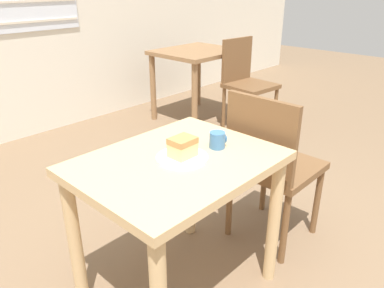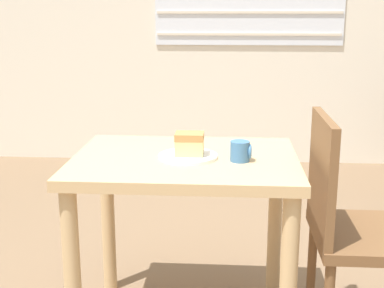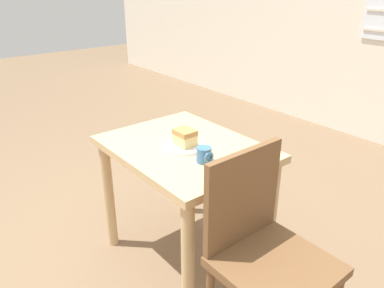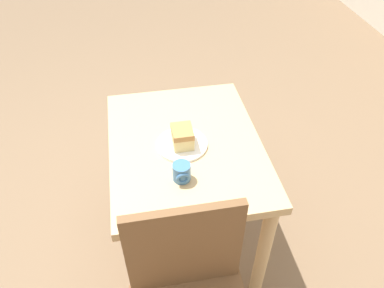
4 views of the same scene
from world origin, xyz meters
TOP-DOWN VIEW (x-y plane):
  - dining_table_near at (-0.05, 0.51)m, footprint 0.84×0.66m
  - chair_near_window at (0.58, 0.43)m, footprint 0.43×0.43m
  - plate at (-0.03, 0.50)m, footprint 0.22×0.22m
  - cake_slice at (-0.03, 0.50)m, footprint 0.11×0.09m
  - coffee_mug at (0.16, 0.47)m, footprint 0.08×0.07m

SIDE VIEW (x-z plane):
  - chair_near_window at x=0.58m, z-range 0.05..0.94m
  - dining_table_near at x=-0.05m, z-range 0.23..0.95m
  - plate at x=-0.03m, z-range 0.72..0.73m
  - coffee_mug at x=0.16m, z-range 0.72..0.79m
  - cake_slice at x=-0.03m, z-range 0.73..0.81m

